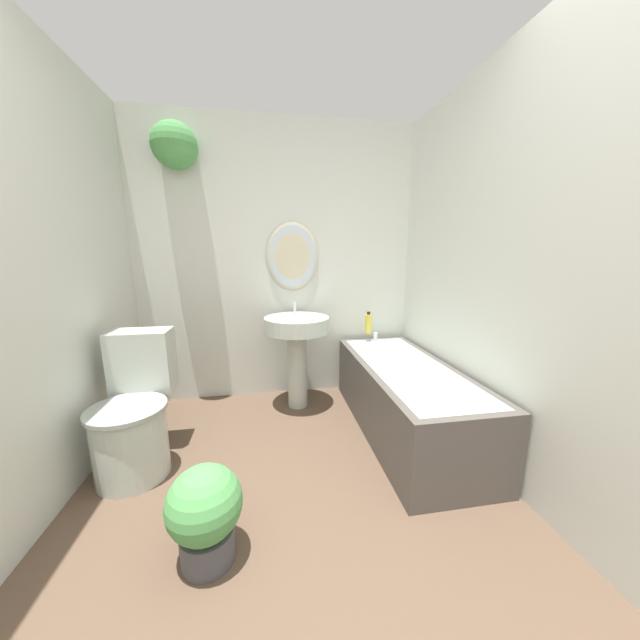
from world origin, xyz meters
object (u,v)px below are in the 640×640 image
Objects in this scene: toilet at (135,414)px; potted_plant at (205,512)px; pedestal_sink at (297,340)px; shampoo_bottle at (368,323)px; bathtub at (405,396)px.

toilet is 0.90m from potted_plant.
potted_plant is (-0.52, -1.36, -0.35)m from pedestal_sink.
pedestal_sink is at bearing -166.64° from shampoo_bottle.
potted_plant is (-1.26, -0.84, -0.03)m from bathtub.
toilet is 1.91m from shampoo_bottle.
pedestal_sink reaches higher than potted_plant.
pedestal_sink is 2.04× the size of potted_plant.
potted_plant is (0.52, -0.73, -0.11)m from toilet.
toilet is at bearing -155.06° from shampoo_bottle.
toilet is 0.52× the size of bathtub.
bathtub is 3.59× the size of potted_plant.
bathtub is (1.78, 0.12, -0.08)m from toilet.
toilet reaches higher than bathtub.
toilet reaches higher than shampoo_bottle.
bathtub is 1.52m from potted_plant.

